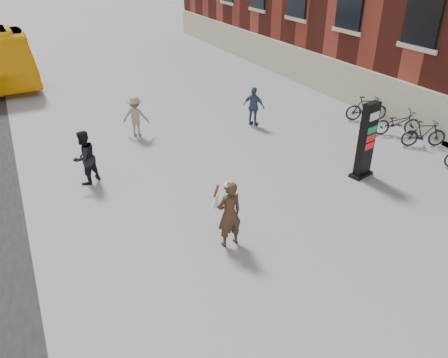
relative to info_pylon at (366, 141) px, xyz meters
name	(u,v)px	position (x,y,z in m)	size (l,w,h in m)	color
ground	(247,238)	(-4.97, -1.36, -1.23)	(100.00, 100.00, 0.00)	#9E9EA3
info_pylon	(366,141)	(0.00, 0.00, 0.00)	(0.85, 0.55, 2.46)	black
woman	(229,213)	(-5.48, -1.37, -0.32)	(0.68, 0.62, 1.77)	#362514
pedestrian_a	(84,158)	(-8.01, 3.44, -0.37)	(0.84, 0.65, 1.72)	black
pedestrian_b	(136,116)	(-5.53, 6.50, -0.44)	(1.02, 0.59, 1.58)	gray
pedestrian_c	(254,106)	(-0.90, 5.45, -0.43)	(0.93, 0.39, 1.59)	#3A4C65
bike_5	(424,134)	(3.63, 0.81, -0.73)	(0.47, 1.65, 0.99)	black
bike_6	(397,123)	(3.63, 2.10, -0.74)	(0.64, 1.84, 0.97)	black
bike_7	(367,108)	(3.63, 3.82, -0.70)	(0.49, 1.74, 1.05)	black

